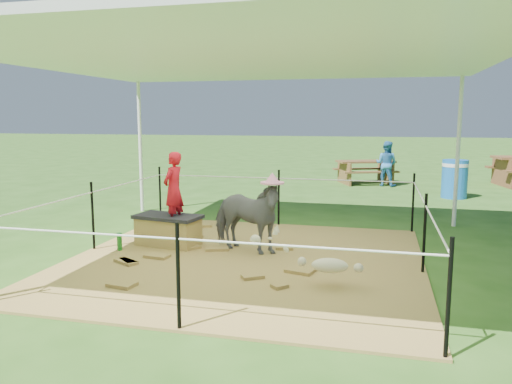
% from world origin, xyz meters
% --- Properties ---
extents(ground, '(90.00, 90.00, 0.00)m').
position_xyz_m(ground, '(0.00, 0.00, 0.00)').
color(ground, '#2D5919').
rests_on(ground, ground).
extents(hay_patch, '(4.60, 4.60, 0.03)m').
position_xyz_m(hay_patch, '(0.00, 0.00, 0.01)').
color(hay_patch, brown).
rests_on(hay_patch, ground).
extents(canopy_tent, '(6.30, 6.30, 2.90)m').
position_xyz_m(canopy_tent, '(0.00, 0.00, 2.69)').
color(canopy_tent, silver).
rests_on(canopy_tent, ground).
extents(rope_fence, '(4.54, 4.54, 1.00)m').
position_xyz_m(rope_fence, '(0.00, -0.00, 0.64)').
color(rope_fence, black).
rests_on(rope_fence, ground).
extents(straw_bale, '(0.96, 0.59, 0.40)m').
position_xyz_m(straw_bale, '(-1.30, 0.47, 0.23)').
color(straw_bale, olive).
rests_on(straw_bale, hay_patch).
extents(dark_cloth, '(1.03, 0.65, 0.05)m').
position_xyz_m(dark_cloth, '(-1.30, 0.47, 0.46)').
color(dark_cloth, black).
rests_on(dark_cloth, straw_bale).
extents(woman, '(0.32, 0.43, 1.08)m').
position_xyz_m(woman, '(-1.20, 0.47, 0.97)').
color(woman, red).
rests_on(woman, straw_bale).
extents(green_bottle, '(0.08, 0.08, 0.25)m').
position_xyz_m(green_bottle, '(-1.85, 0.02, 0.16)').
color(green_bottle, '#19721E').
rests_on(green_bottle, hay_patch).
extents(pony, '(1.31, 0.91, 1.01)m').
position_xyz_m(pony, '(-0.10, 0.36, 0.54)').
color(pony, '#505055').
rests_on(pony, hay_patch).
extents(pink_hat, '(0.32, 0.32, 0.15)m').
position_xyz_m(pink_hat, '(-0.10, 0.36, 1.12)').
color(pink_hat, pink).
rests_on(pink_hat, pony).
extents(foal, '(1.04, 0.63, 0.56)m').
position_xyz_m(foal, '(1.20, -0.82, 0.31)').
color(foal, beige).
rests_on(foal, hay_patch).
extents(trash_barrel, '(0.77, 0.77, 0.91)m').
position_xyz_m(trash_barrel, '(3.43, 6.33, 0.45)').
color(trash_barrel, blue).
rests_on(trash_barrel, ground).
extents(picnic_table_near, '(1.92, 1.67, 0.67)m').
position_xyz_m(picnic_table_near, '(1.30, 8.49, 0.33)').
color(picnic_table_near, brown).
rests_on(picnic_table_near, ground).
extents(distant_person, '(0.74, 0.66, 1.25)m').
position_xyz_m(distant_person, '(1.88, 8.08, 0.63)').
color(distant_person, '#3076B6').
rests_on(distant_person, ground).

